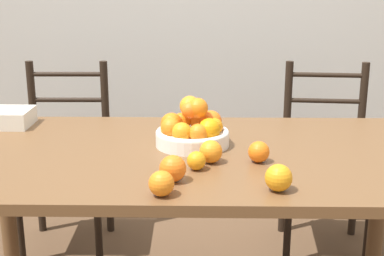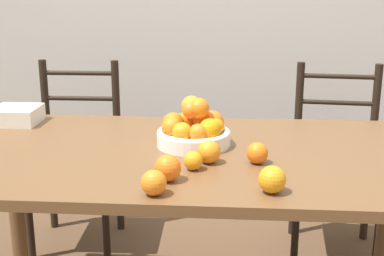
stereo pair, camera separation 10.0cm
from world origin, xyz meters
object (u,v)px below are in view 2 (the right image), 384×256
at_px(orange_loose_3, 209,152).
at_px(orange_loose_5, 154,183).
at_px(orange_loose_0, 168,168).
at_px(orange_loose_1, 193,161).
at_px(chair_left, 76,157).
at_px(chair_right, 336,163).
at_px(fruit_bowl, 194,130).
at_px(orange_loose_2, 272,179).
at_px(book_stack, 17,115).
at_px(orange_loose_4, 257,153).

distance_m(orange_loose_3, orange_loose_5, 0.31).
bearing_deg(orange_loose_0, orange_loose_1, 55.30).
bearing_deg(orange_loose_5, orange_loose_0, 76.75).
xyz_separation_m(orange_loose_1, chair_left, (-0.67, 0.97, -0.34)).
bearing_deg(chair_right, orange_loose_3, -118.62).
relative_size(fruit_bowl, orange_loose_3, 3.49).
bearing_deg(orange_loose_3, chair_right, 56.57).
distance_m(fruit_bowl, orange_loose_1, 0.26).
xyz_separation_m(orange_loose_2, orange_loose_3, (-0.19, 0.24, -0.00)).
xyz_separation_m(fruit_bowl, orange_loose_1, (0.02, -0.26, -0.03)).
distance_m(fruit_bowl, book_stack, 0.80).
relative_size(fruit_bowl, orange_loose_1, 4.39).
bearing_deg(chair_left, orange_loose_0, -61.39).
relative_size(orange_loose_1, orange_loose_3, 0.79).
height_order(orange_loose_1, orange_loose_2, orange_loose_2).
relative_size(orange_loose_2, orange_loose_5, 1.08).
relative_size(fruit_bowl, orange_loose_4, 3.75).
height_order(orange_loose_3, book_stack, orange_loose_3).
relative_size(orange_loose_2, chair_left, 0.08).
bearing_deg(orange_loose_1, chair_right, 56.50).
bearing_deg(orange_loose_0, chair_left, 119.43).
height_order(orange_loose_0, orange_loose_1, orange_loose_0).
xyz_separation_m(orange_loose_0, orange_loose_5, (-0.03, -0.11, -0.00)).
height_order(chair_left, chair_right, same).
xyz_separation_m(orange_loose_0, orange_loose_3, (0.12, 0.17, -0.00)).
xyz_separation_m(orange_loose_5, chair_right, (0.74, 1.18, -0.34)).
height_order(orange_loose_2, orange_loose_5, orange_loose_2).
xyz_separation_m(orange_loose_4, chair_left, (-0.88, 0.90, -0.34)).
distance_m(orange_loose_4, orange_loose_5, 0.41).
distance_m(orange_loose_2, orange_loose_5, 0.33).
distance_m(orange_loose_1, chair_right, 1.21).
bearing_deg(fruit_bowl, orange_loose_4, -39.29).
bearing_deg(orange_loose_0, orange_loose_5, -103.25).
distance_m(fruit_bowl, orange_loose_4, 0.29).
height_order(fruit_bowl, chair_left, fruit_bowl).
relative_size(fruit_bowl, chair_right, 0.28).
height_order(orange_loose_2, book_stack, orange_loose_2).
distance_m(orange_loose_2, orange_loose_3, 0.30).
height_order(orange_loose_3, chair_left, chair_left).
height_order(orange_loose_0, orange_loose_2, orange_loose_0).
bearing_deg(book_stack, orange_loose_2, -33.78).
bearing_deg(orange_loose_4, orange_loose_5, -136.28).
bearing_deg(orange_loose_2, orange_loose_4, 97.13).
relative_size(fruit_bowl, chair_left, 0.28).
bearing_deg(chair_right, book_stack, -156.95).
xyz_separation_m(chair_left, chair_right, (1.32, -0.00, 0.00)).
height_order(orange_loose_2, orange_loose_4, orange_loose_2).
distance_m(orange_loose_0, orange_loose_3, 0.20).
bearing_deg(fruit_bowl, chair_right, 47.35).
height_order(fruit_bowl, chair_right, fruit_bowl).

